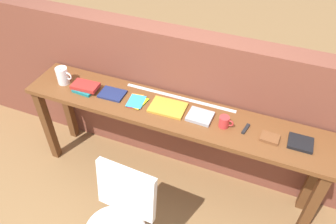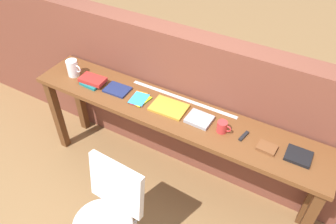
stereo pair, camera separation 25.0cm
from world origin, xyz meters
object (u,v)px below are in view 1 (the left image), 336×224
Objects in this scene: pamphlet_pile_colourful at (137,102)px; leather_journal_brown at (270,138)px; pitcher_white at (63,75)px; book_open_centre at (168,107)px; book_repair_rightmost at (301,143)px; chair_white_moulded at (119,218)px; book_stack_leftmost at (85,87)px; mug at (224,122)px; magazine_cycling at (112,94)px; multitool_folded at (246,129)px.

leather_journal_brown is (1.06, -0.01, 0.00)m from pamphlet_pile_colourful.
book_open_centre is at bearing 1.39° from pitcher_white.
leather_journal_brown is 0.21m from book_repair_rightmost.
book_stack_leftmost is (-0.70, 0.78, 0.38)m from chair_white_moulded.
mug reaches higher than book_stack_leftmost.
magazine_cycling is 1.50m from book_repair_rightmost.
book_stack_leftmost is at bearing -179.28° from book_repair_rightmost.
mug is (0.96, -0.02, 0.04)m from magazine_cycling.
book_stack_leftmost is 1.20m from mug.
chair_white_moulded is 3.89× the size of book_stack_leftmost.
pamphlet_pile_colourful is 0.73m from mug.
book_repair_rightmost is (1.04, 0.82, 0.37)m from chair_white_moulded.
multitool_folded reaches higher than pamphlet_pile_colourful.
pitcher_white is 1.67× the size of mug.
book_stack_leftmost reaches higher than multitool_folded.
leather_journal_brown is (1.29, -0.02, 0.00)m from magazine_cycling.
pamphlet_pile_colourful is (-0.23, 0.80, 0.36)m from chair_white_moulded.
chair_white_moulded is 0.90m from book_open_centre.
leather_journal_brown is at bearing -171.61° from book_repair_rightmost.
pitcher_white is 1.08× the size of book_repair_rightmost.
book_open_centre is at bearing 179.34° from book_repair_rightmost.
leather_journal_brown is (0.80, -0.04, 0.00)m from book_open_centre.
pamphlet_pile_colourful is 1.72× the size of multitool_folded.
leather_journal_brown is at bearing -0.69° from pamphlet_pile_colourful.
pamphlet_pile_colourful reaches higher than chair_white_moulded.
chair_white_moulded is 4.72× the size of pamphlet_pile_colourful.
book_stack_leftmost is at bearing 131.91° from chair_white_moulded.
pitcher_white is 0.97× the size of pamphlet_pile_colourful.
pitcher_white reaches higher than book_open_centre.
book_stack_leftmost reaches higher than chair_white_moulded.
mug is at bearing -2.97° from magazine_cycling.
book_open_centre is at bearing 179.52° from multitool_folded.
book_stack_leftmost is at bearing -178.83° from book_open_centre.
magazine_cycling is at bearing 5.78° from book_stack_leftmost.
mug is at bearing -0.32° from pitcher_white.
mug is 0.34m from leather_journal_brown.
chair_white_moulded is 1.37m from book_repair_rightmost.
pitcher_white is 0.65× the size of book_open_centre.
pitcher_white reaches higher than chair_white_moulded.
magazine_cycling reaches higher than pamphlet_pile_colourful.
book_repair_rightmost is at bearing 0.51° from pitcher_white.
multitool_folded is at bearing 0.65° from pitcher_white.
pitcher_white is 0.47m from magazine_cycling.
book_stack_leftmost is 0.24m from magazine_cycling.
mug reaches higher than book_repair_rightmost.
pamphlet_pile_colourful is at bearing -179.47° from book_repair_rightmost.
book_stack_leftmost is at bearing -176.13° from magazine_cycling.
pitcher_white is 0.70m from pamphlet_pile_colourful.
book_stack_leftmost is 0.47m from pamphlet_pile_colourful.
magazine_cycling is at bearing 179.78° from book_open_centre.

